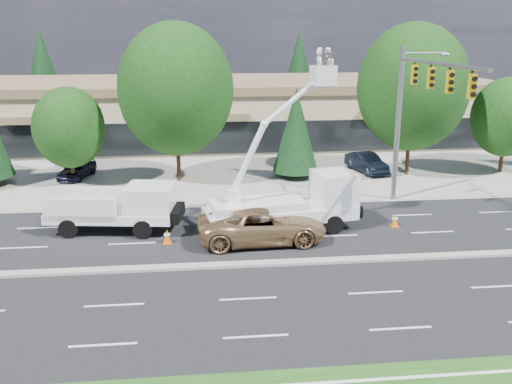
{
  "coord_description": "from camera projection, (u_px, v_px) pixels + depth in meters",
  "views": [
    {
      "loc": [
        -1.81,
        -22.87,
        9.85
      ],
      "look_at": [
        0.99,
        3.18,
        2.4
      ],
      "focal_mm": 40.0,
      "sensor_mm": 36.0,
      "label": 1
    }
  ],
  "objects": [
    {
      "name": "signal_mast",
      "position": [
        414.0,
        103.0,
        30.86
      ],
      "size": [
        2.76,
        10.16,
        9.0
      ],
      "color": "gray",
      "rests_on": "ground"
    },
    {
      "name": "tree_front_d",
      "position": [
        176.0,
        89.0,
        37.11
      ],
      "size": [
        7.56,
        7.56,
        10.49
      ],
      "color": "#332114",
      "rests_on": "ground"
    },
    {
      "name": "bucket_truck",
      "position": [
        294.0,
        194.0,
        28.67
      ],
      "size": [
        7.92,
        3.52,
        9.07
      ],
      "rotation": [
        0.0,
        0.0,
        0.16
      ],
      "color": "white",
      "rests_on": "ground"
    },
    {
      "name": "traffic_cone_d",
      "position": [
        395.0,
        220.0,
        29.63
      ],
      "size": [
        0.4,
        0.4,
        0.7
      ],
      "color": "#FF5E08",
      "rests_on": "ground"
    },
    {
      "name": "parked_car_east",
      "position": [
        366.0,
        163.0,
        40.93
      ],
      "size": [
        2.35,
        4.39,
        1.38
      ],
      "primitive_type": "imported",
      "rotation": [
        0.0,
        0.0,
        0.22
      ],
      "color": "black",
      "rests_on": "ground"
    },
    {
      "name": "concrete_apron",
      "position": [
        220.0,
        163.0,
        43.88
      ],
      "size": [
        140.0,
        22.0,
        0.01
      ],
      "primitive_type": "cube",
      "color": "gray",
      "rests_on": "ground"
    },
    {
      "name": "tree_front_g",
      "position": [
        506.0,
        117.0,
        40.07
      ],
      "size": [
        4.88,
        4.88,
        6.77
      ],
      "color": "#332114",
      "rests_on": "ground"
    },
    {
      "name": "tree_front_c",
      "position": [
        69.0,
        128.0,
        37.05
      ],
      "size": [
        4.62,
        4.62,
        6.41
      ],
      "color": "#332114",
      "rests_on": "ground"
    },
    {
      "name": "tree_front_f",
      "position": [
        413.0,
        87.0,
        38.76
      ],
      "size": [
        7.54,
        7.54,
        10.47
      ],
      "color": "#332114",
      "rests_on": "ground"
    },
    {
      "name": "road_median",
      "position": [
        241.0,
        264.0,
        24.74
      ],
      "size": [
        120.0,
        0.55,
        0.12
      ],
      "primitive_type": "cube",
      "color": "gray",
      "rests_on": "ground"
    },
    {
      "name": "parked_car_west",
      "position": [
        77.0,
        169.0,
        39.28
      ],
      "size": [
        2.41,
        4.14,
        1.32
      ],
      "primitive_type": "imported",
      "rotation": [
        0.0,
        0.0,
        -0.23
      ],
      "color": "black",
      "rests_on": "ground"
    },
    {
      "name": "minivan",
      "position": [
        262.0,
        225.0,
        27.32
      ],
      "size": [
        6.3,
        3.13,
        1.72
      ],
      "primitive_type": "imported",
      "rotation": [
        0.0,
        0.0,
        1.62
      ],
      "color": "#A0794D",
      "rests_on": "ground"
    },
    {
      "name": "ground",
      "position": [
        241.0,
        266.0,
        24.75
      ],
      "size": [
        140.0,
        140.0,
        0.0
      ],
      "primitive_type": "plane",
      "color": "black",
      "rests_on": "ground"
    },
    {
      "name": "tree_back_c",
      "position": [
        298.0,
        73.0,
        64.53
      ],
      "size": [
        4.9,
        4.9,
        9.67
      ],
      "color": "#332114",
      "rests_on": "ground"
    },
    {
      "name": "utility_pickup",
      "position": [
        121.0,
        212.0,
        28.77
      ],
      "size": [
        6.58,
        3.18,
        2.42
      ],
      "rotation": [
        0.0,
        0.0,
        -0.14
      ],
      "color": "white",
      "rests_on": "ground"
    },
    {
      "name": "tree_back_a",
      "position": [
        43.0,
        73.0,
        61.59
      ],
      "size": [
        5.12,
        5.12,
        10.09
      ],
      "color": "#332114",
      "rests_on": "ground"
    },
    {
      "name": "traffic_cone_c",
      "position": [
        226.0,
        233.0,
        27.69
      ],
      "size": [
        0.4,
        0.4,
        0.7
      ],
      "color": "#FF5E08",
      "rests_on": "ground"
    },
    {
      "name": "tree_back_d",
      "position": [
        401.0,
        71.0,
        65.73
      ],
      "size": [
        5.0,
        5.0,
        9.86
      ],
      "color": "#332114",
      "rests_on": "ground"
    },
    {
      "name": "tree_front_e",
      "position": [
        296.0,
        130.0,
        38.71
      ],
      "size": [
        3.13,
        3.13,
        6.17
      ],
      "color": "#332114",
      "rests_on": "ground"
    },
    {
      "name": "strip_mall",
      "position": [
        214.0,
        109.0,
        52.64
      ],
      "size": [
        50.4,
        15.4,
        5.5
      ],
      "color": "tan",
      "rests_on": "ground"
    },
    {
      "name": "tree_back_b",
      "position": [
        174.0,
        73.0,
        63.05
      ],
      "size": [
        5.05,
        5.05,
        9.95
      ],
      "color": "#332114",
      "rests_on": "ground"
    },
    {
      "name": "traffic_cone_b",
      "position": [
        167.0,
        236.0,
        27.3
      ],
      "size": [
        0.4,
        0.4,
        0.7
      ],
      "color": "#FF5E08",
      "rests_on": "ground"
    }
  ]
}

